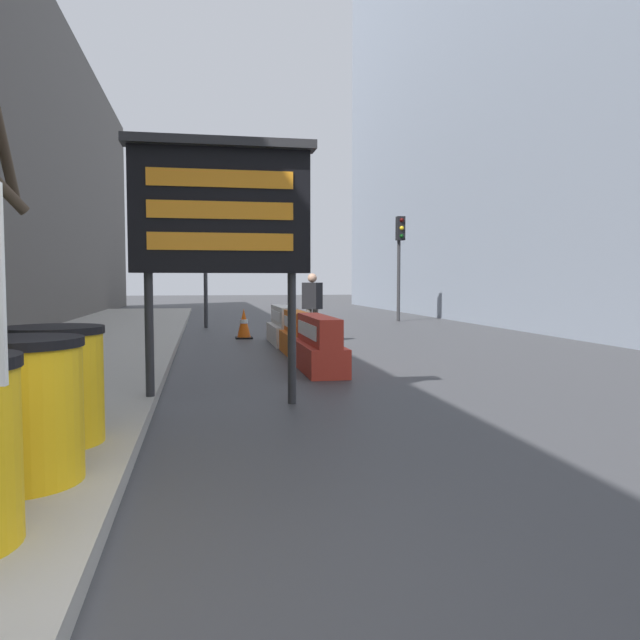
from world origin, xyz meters
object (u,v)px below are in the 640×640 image
Objects in this scene: barrel_drum_middle at (20,410)px; jersey_barrier_white at (283,327)px; jersey_barrier_orange_near at (298,336)px; pedestrian_worker at (312,302)px; traffic_light_near_curb at (205,240)px; traffic_light_far_side at (400,245)px; jersey_barrier_red_striped at (318,347)px; message_board at (221,210)px; barrel_drum_back at (53,385)px; traffic_cone_near at (244,324)px.

jersey_barrier_white is (3.03, 10.08, -0.24)m from barrel_drum_middle.
jersey_barrier_orange_near is 1.10× the size of pedestrian_worker.
traffic_light_near_curb is (1.27, 15.28, 2.09)m from barrel_drum_middle.
traffic_light_near_curb is 1.00× the size of traffic_light_far_side.
message_board is at bearing -121.69° from jersey_barrier_red_striped.
barrel_drum_back is at bearing -95.18° from traffic_light_near_curb.
message_board is 1.88× the size of pedestrian_worker.
traffic_cone_near is at bearing 84.64° from message_board.
message_board is 1.43× the size of jersey_barrier_white.
jersey_barrier_orange_near is 0.48× the size of traffic_light_far_side.
traffic_cone_near is at bearing -170.98° from pedestrian_worker.
message_board is 5.50m from jersey_barrier_orange_near.
barrel_drum_back is 14.47m from traffic_light_near_curb.
message_board reaches higher than jersey_barrier_orange_near.
jersey_barrier_red_striped reaches higher than traffic_cone_near.
jersey_barrier_white is at bearing 73.28° from barrel_drum_middle.
barrel_drum_back is 0.58× the size of pedestrian_worker.
barrel_drum_middle is at bearing -115.39° from traffic_light_far_side.
jersey_barrier_red_striped is 2.26m from jersey_barrier_orange_near.
traffic_light_near_curb reaches higher than traffic_cone_near.
jersey_barrier_red_striped is at bearing -90.00° from jersey_barrier_orange_near.
jersey_barrier_red_striped is (3.05, 4.61, -0.23)m from barrel_drum_back.
traffic_light_far_side is at bearing 43.60° from traffic_cone_near.
traffic_light_far_side is (6.72, 14.12, 0.44)m from message_board.
traffic_light_near_curb is (-0.92, 3.81, 2.34)m from traffic_cone_near.
traffic_light_far_side reaches higher than barrel_drum_back.
pedestrian_worker is at bearing -38.68° from traffic_cone_near.
barrel_drum_back is 0.26× the size of traffic_light_far_side.
jersey_barrier_white reaches higher than traffic_cone_near.
barrel_drum_back is 0.26× the size of traffic_light_near_curb.
message_board is 8.73m from traffic_cone_near.
barrel_drum_middle reaches higher than jersey_barrier_red_striped.
barrel_drum_middle is 3.69m from message_board.
traffic_light_near_curb is (1.29, 14.26, 2.09)m from barrel_drum_back.
pedestrian_worker is (-4.38, -6.87, -1.75)m from traffic_light_far_side.
jersey_barrier_orange_near is 0.48× the size of traffic_light_near_curb.
traffic_light_far_side is 8.33m from pedestrian_worker.
jersey_barrier_red_striped is (1.63, 2.64, -1.88)m from message_board.
pedestrian_worker reaches higher than traffic_cone_near.
jersey_barrier_red_striped is 0.58× the size of traffic_light_far_side.
barrel_drum_back reaches higher than jersey_barrier_white.
traffic_light_near_curb reaches higher than jersey_barrier_orange_near.
jersey_barrier_red_striped is at bearing -113.90° from traffic_light_far_side.
barrel_drum_back is 10.69m from traffic_cone_near.
traffic_cone_near is (-0.83, 1.39, -0.01)m from jersey_barrier_white.
barrel_drum_middle reaches higher than jersey_barrier_orange_near.
barrel_drum_middle is at bearing -62.36° from pedestrian_worker.
traffic_light_far_side is at bearing 105.19° from pedestrian_worker.
traffic_cone_near is (2.20, 11.47, -0.25)m from barrel_drum_middle.
traffic_light_near_curb is (-1.75, 5.20, 2.33)m from jersey_barrier_white.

